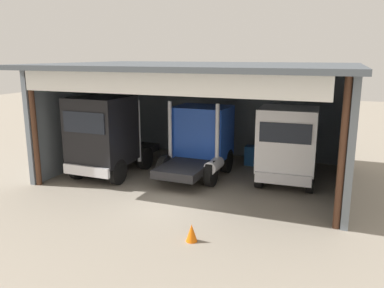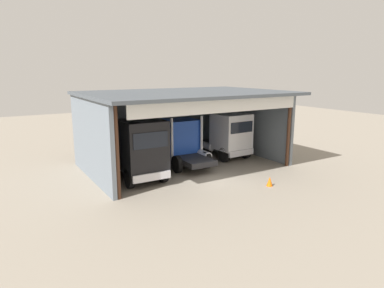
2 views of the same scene
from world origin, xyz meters
name	(u,v)px [view 2 (image 2 of 2)]	position (x,y,z in m)	size (l,w,h in m)	color
ground_plane	(217,180)	(0.00, 0.00, 0.00)	(80.00, 80.00, 0.00)	gray
workshop_shed	(178,114)	(0.00, 4.85, 3.61)	(13.48, 9.53, 5.23)	slate
truck_black_right_bay	(140,150)	(-4.03, 2.25, 1.99)	(2.61, 5.30, 3.80)	black
truck_blue_center_right_bay	(182,142)	(-0.08, 4.20, 1.70)	(2.75, 4.75, 3.56)	#1E47B7
truck_white_left_bay	(229,135)	(3.98, 4.07, 1.80)	(2.67, 4.97, 3.46)	white
oil_drum	(139,153)	(-1.95, 7.56, 0.46)	(0.58, 0.58, 0.91)	#194CB2
tool_cart	(189,148)	(2.01, 6.69, 0.50)	(0.90, 0.60, 1.00)	#1E59A5
traffic_cone	(270,181)	(2.05, -2.46, 0.28)	(0.36, 0.36, 0.56)	orange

